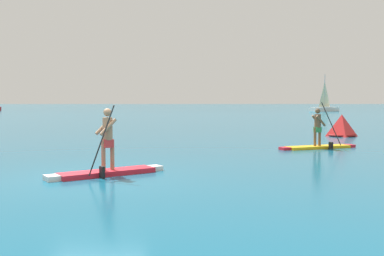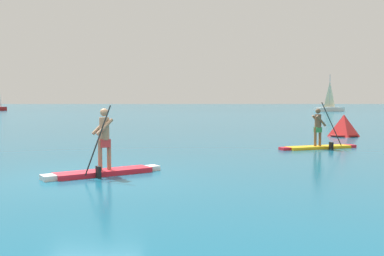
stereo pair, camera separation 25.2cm
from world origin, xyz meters
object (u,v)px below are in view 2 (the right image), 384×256
(race_marker_buoy, at_px, (344,127))
(sailboat_right_horizon, at_px, (330,107))
(paddleboarder_mid_center, at_px, (104,162))
(paddleboarder_far_right, at_px, (319,141))

(race_marker_buoy, bearing_deg, sailboat_right_horizon, 73.80)
(paddleboarder_mid_center, relative_size, paddleboarder_far_right, 0.86)
(paddleboarder_mid_center, relative_size, race_marker_buoy, 1.96)
(paddleboarder_mid_center, distance_m, paddleboarder_far_right, 10.02)
(paddleboarder_far_right, distance_m, sailboat_right_horizon, 64.13)
(paddleboarder_mid_center, xyz_separation_m, sailboat_right_horizon, (26.69, 67.75, 0.39))
(race_marker_buoy, bearing_deg, paddleboarder_mid_center, -129.95)
(paddleboarder_far_right, height_order, sailboat_right_horizon, sailboat_right_horizon)
(paddleboarder_far_right, relative_size, sailboat_right_horizon, 0.53)
(paddleboarder_far_right, xyz_separation_m, sailboat_right_horizon, (19.10, 61.21, 0.42))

